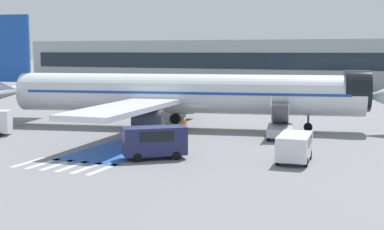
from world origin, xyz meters
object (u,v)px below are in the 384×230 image
(traffic_cone_0, at_px, (149,134))
(service_van_0, at_px, (155,140))
(airliner, at_px, (178,93))
(boarding_stairs_forward, at_px, (280,127))
(service_van_2, at_px, (295,145))
(terminal_building, at_px, (264,63))
(ground_crew_1, at_px, (185,127))
(fuel_tanker, at_px, (214,90))
(ground_crew_0, at_px, (141,127))

(traffic_cone_0, bearing_deg, service_van_0, -60.42)
(airliner, bearing_deg, boarding_stairs_forward, 66.20)
(service_van_2, distance_m, terminal_building, 83.44)
(service_van_0, relative_size, ground_crew_1, 2.56)
(service_van_0, bearing_deg, airliner, 160.03)
(fuel_tanker, bearing_deg, traffic_cone_0, 4.80)
(service_van_0, bearing_deg, service_van_2, 68.59)
(airliner, distance_m, boarding_stairs_forward, 11.44)
(boarding_stairs_forward, distance_m, traffic_cone_0, 11.83)
(ground_crew_1, relative_size, terminal_building, 0.02)
(service_van_2, xyz_separation_m, traffic_cone_0, (-14.50, 5.91, -0.94))
(airliner, bearing_deg, fuel_tanker, -179.60)
(ground_crew_0, relative_size, terminal_building, 0.01)
(boarding_stairs_forward, xyz_separation_m, fuel_tanker, (-16.67, 28.37, 0.88))
(airliner, xyz_separation_m, traffic_cone_0, (-0.23, -6.15, -3.25))
(service_van_2, xyz_separation_m, terminal_building, (-23.58, 79.94, 3.84))
(boarding_stairs_forward, distance_m, service_van_2, 10.34)
(traffic_cone_0, bearing_deg, terminal_building, 96.99)
(fuel_tanker, bearing_deg, ground_crew_1, 10.69)
(fuel_tanker, bearing_deg, terminal_building, 179.98)
(airliner, relative_size, service_van_0, 9.51)
(ground_crew_0, bearing_deg, traffic_cone_0, -86.71)
(ground_crew_0, relative_size, ground_crew_1, 0.94)
(boarding_stairs_forward, height_order, terminal_building, terminal_building)
(ground_crew_0, height_order, traffic_cone_0, ground_crew_0)
(service_van_0, relative_size, terminal_building, 0.04)
(boarding_stairs_forward, bearing_deg, ground_crew_0, -169.23)
(airliner, xyz_separation_m, terminal_building, (-9.31, 67.88, 1.53))
(ground_crew_1, bearing_deg, service_van_2, -161.33)
(service_van_0, xyz_separation_m, ground_crew_1, (-1.56, 9.08, -0.32))
(airliner, xyz_separation_m, ground_crew_1, (3.14, -5.75, -2.43))
(service_van_0, distance_m, service_van_2, 9.96)
(fuel_tanker, distance_m, traffic_cone_0, 32.75)
(airliner, height_order, ground_crew_1, airliner)
(service_van_0, height_order, ground_crew_1, service_van_0)
(service_van_0, bearing_deg, boarding_stairs_forward, 116.06)
(terminal_building, bearing_deg, traffic_cone_0, -83.01)
(service_van_2, bearing_deg, boarding_stairs_forward, 104.31)
(ground_crew_0, xyz_separation_m, terminal_building, (-8.83, 74.95, 4.03))
(ground_crew_1, bearing_deg, traffic_cone_0, 54.96)
(boarding_stairs_forward, bearing_deg, ground_crew_1, -167.97)
(boarding_stairs_forward, relative_size, fuel_tanker, 0.54)
(ground_crew_0, bearing_deg, boarding_stairs_forward, -138.42)
(boarding_stairs_forward, bearing_deg, airliner, 156.20)
(fuel_tanker, height_order, ground_crew_0, fuel_tanker)
(ground_crew_1, bearing_deg, service_van_0, 147.95)
(airliner, distance_m, ground_crew_0, 7.52)
(boarding_stairs_forward, bearing_deg, terminal_building, 94.07)
(fuel_tanker, height_order, terminal_building, terminal_building)
(service_van_0, bearing_deg, terminal_building, 152.07)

